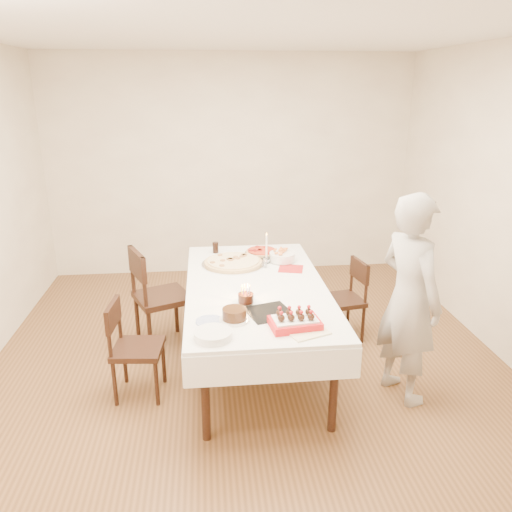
{
  "coord_description": "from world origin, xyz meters",
  "views": [
    {
      "loc": [
        -0.33,
        -3.72,
        2.31
      ],
      "look_at": [
        0.06,
        0.09,
        1.0
      ],
      "focal_mm": 35.0,
      "sensor_mm": 36.0,
      "label": 1
    }
  ],
  "objects": [
    {
      "name": "wall_front",
      "position": [
        0.0,
        -2.5,
        1.35
      ],
      "size": [
        4.5,
        0.04,
        2.7
      ],
      "primitive_type": "cube",
      "color": "#EDE2C7",
      "rests_on": "floor"
    },
    {
      "name": "chair_left_savory",
      "position": [
        -0.75,
        0.52,
        0.48
      ],
      "size": [
        0.65,
        0.65,
        0.97
      ],
      "primitive_type": null,
      "rotation": [
        0.0,
        0.0,
        3.54
      ],
      "color": "black",
      "rests_on": "floor"
    },
    {
      "name": "birthday_cake",
      "position": [
        -0.05,
        -0.27,
        0.83
      ],
      "size": [
        0.15,
        0.15,
        0.13
      ],
      "primitive_type": "cylinder",
      "rotation": [
        0.0,
        0.0,
        0.4
      ],
      "color": "#3B1910",
      "rests_on": "dining_table"
    },
    {
      "name": "chair_right_savory",
      "position": [
        0.92,
        0.5,
        0.39
      ],
      "size": [
        0.46,
        0.46,
        0.78
      ],
      "primitive_type": null,
      "rotation": [
        0.0,
        0.0,
        0.18
      ],
      "color": "black",
      "rests_on": "floor"
    },
    {
      "name": "dining_table",
      "position": [
        0.06,
        0.09,
        0.38
      ],
      "size": [
        1.89,
        2.42,
        0.75
      ],
      "primitive_type": "cube",
      "rotation": [
        0.0,
        0.0,
        -0.4
      ],
      "color": "white",
      "rests_on": "floor"
    },
    {
      "name": "pizza_white",
      "position": [
        -0.09,
        0.6,
        0.77
      ],
      "size": [
        0.75,
        0.75,
        0.04
      ],
      "primitive_type": "cylinder",
      "rotation": [
        0.0,
        0.0,
        0.36
      ],
      "color": "beige",
      "rests_on": "dining_table"
    },
    {
      "name": "layer_cake",
      "position": [
        -0.16,
        -0.55,
        0.79
      ],
      "size": [
        0.24,
        0.24,
        0.09
      ],
      "primitive_type": "cylinder",
      "rotation": [
        0.0,
        0.0,
        0.09
      ],
      "color": "#381F0E",
      "rests_on": "dining_table"
    },
    {
      "name": "box_lid",
      "position": [
        0.32,
        -0.79,
        0.75
      ],
      "size": [
        0.31,
        0.26,
        0.02
      ],
      "primitive_type": "cube",
      "rotation": [
        0.0,
        0.0,
        0.37
      ],
      "color": "beige",
      "rests_on": "dining_table"
    },
    {
      "name": "pasta_bowl",
      "position": [
        0.37,
        0.64,
        0.8
      ],
      "size": [
        0.28,
        0.28,
        0.08
      ],
      "primitive_type": "cylinder",
      "rotation": [
        0.0,
        0.0,
        0.2
      ],
      "color": "white",
      "rests_on": "dining_table"
    },
    {
      "name": "red_placemat",
      "position": [
        0.41,
        0.43,
        0.75
      ],
      "size": [
        0.26,
        0.26,
        0.01
      ],
      "primitive_type": "cube",
      "rotation": [
        0.0,
        0.0,
        -0.24
      ],
      "color": "#B21E1E",
      "rests_on": "dining_table"
    },
    {
      "name": "taper_candle",
      "position": [
        0.22,
        0.61,
        0.9
      ],
      "size": [
        0.08,
        0.08,
        0.3
      ],
      "primitive_type": "cylinder",
      "rotation": [
        0.0,
        0.0,
        0.31
      ],
      "color": "white",
      "rests_on": "dining_table"
    },
    {
      "name": "strawberry_box",
      "position": [
        0.25,
        -0.7,
        0.79
      ],
      "size": [
        0.36,
        0.26,
        0.08
      ],
      "primitive_type": null,
      "rotation": [
        0.0,
        0.0,
        0.13
      ],
      "color": "red",
      "rests_on": "dining_table"
    },
    {
      "name": "shaker_pair",
      "position": [
        0.19,
        0.49,
        0.79
      ],
      "size": [
        0.09,
        0.09,
        0.08
      ],
      "primitive_type": null,
      "rotation": [
        0.0,
        0.0,
        -0.32
      ],
      "color": "white",
      "rests_on": "dining_table"
    },
    {
      "name": "plate_stack",
      "position": [
        -0.31,
        -0.8,
        0.78
      ],
      "size": [
        0.32,
        0.32,
        0.05
      ],
      "primitive_type": "cylinder",
      "rotation": [
        0.0,
        0.0,
        0.3
      ],
      "color": "white",
      "rests_on": "dining_table"
    },
    {
      "name": "wall_back",
      "position": [
        0.0,
        2.5,
        1.35
      ],
      "size": [
        4.5,
        0.04,
        2.7
      ],
      "primitive_type": "cube",
      "color": "#EDE2C7",
      "rests_on": "floor"
    },
    {
      "name": "pizza_pepperoni",
      "position": [
        0.2,
        0.87,
        0.77
      ],
      "size": [
        0.44,
        0.44,
        0.04
      ],
      "primitive_type": "cylinder",
      "rotation": [
        0.0,
        0.0,
        -0.4
      ],
      "color": "red",
      "rests_on": "dining_table"
    },
    {
      "name": "person",
      "position": [
        1.15,
        -0.45,
        0.81
      ],
      "size": [
        0.56,
        0.69,
        1.62
      ],
      "primitive_type": "imported",
      "rotation": [
        0.0,
        0.0,
        1.92
      ],
      "color": "#ACA7A2",
      "rests_on": "floor"
    },
    {
      "name": "cake_board",
      "position": [
        0.1,
        -0.45,
        0.75
      ],
      "size": [
        0.38,
        0.38,
        0.01
      ],
      "primitive_type": "cube",
      "rotation": [
        0.0,
        0.0,
        0.28
      ],
      "color": "black",
      "rests_on": "dining_table"
    },
    {
      "name": "ceiling",
      "position": [
        0.0,
        0.0,
        2.7
      ],
      "size": [
        5.0,
        5.0,
        0.0
      ],
      "primitive_type": "plane",
      "rotation": [
        3.14,
        0.0,
        0.0
      ],
      "color": "white",
      "rests_on": "wall_back"
    },
    {
      "name": "chair_left_dessert",
      "position": [
        -0.89,
        -0.25,
        0.39
      ],
      "size": [
        0.44,
        0.44,
        0.79
      ],
      "primitive_type": null,
      "rotation": [
        0.0,
        0.0,
        3.05
      ],
      "color": "black",
      "rests_on": "floor"
    },
    {
      "name": "china_plate",
      "position": [
        -0.33,
        -0.56,
        0.75
      ],
      "size": [
        0.23,
        0.23,
        0.01
      ],
      "primitive_type": "cylinder",
      "rotation": [
        0.0,
        0.0,
        0.17
      ],
      "color": "white",
      "rests_on": "dining_table"
    },
    {
      "name": "cola_glass",
      "position": [
        -0.25,
        0.96,
        0.8
      ],
      "size": [
        0.07,
        0.07,
        0.11
      ],
      "primitive_type": "cylinder",
      "rotation": [
        0.0,
        0.0,
        -0.33
      ],
      "color": "black",
      "rests_on": "dining_table"
    },
    {
      "name": "floor",
      "position": [
        0.0,
        0.0,
        0.0
      ],
      "size": [
        5.0,
        5.0,
        0.0
      ],
      "primitive_type": "plane",
      "color": "brown",
      "rests_on": "ground"
    }
  ]
}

